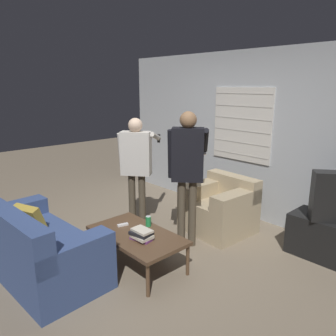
# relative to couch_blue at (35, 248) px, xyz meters

# --- Properties ---
(ground_plane) EXTENTS (16.00, 16.00, 0.00)m
(ground_plane) POSITION_rel_couch_blue_xyz_m (0.49, 1.13, -0.32)
(ground_plane) COLOR #7F705B
(wall_back) EXTENTS (5.20, 0.08, 2.55)m
(wall_back) POSITION_rel_couch_blue_xyz_m (0.48, 3.16, 0.96)
(wall_back) COLOR #ADB2B7
(wall_back) RESTS_ON ground_plane
(couch_blue) EXTENTS (1.71, 0.91, 0.84)m
(couch_blue) POSITION_rel_couch_blue_xyz_m (0.00, 0.00, 0.00)
(couch_blue) COLOR #384C7F
(couch_blue) RESTS_ON ground_plane
(armchair_beige) EXTENTS (0.91, 0.85, 0.77)m
(armchair_beige) POSITION_rel_couch_blue_xyz_m (0.65, 2.39, 0.01)
(armchair_beige) COLOR tan
(armchair_beige) RESTS_ON ground_plane
(coffee_table) EXTENTS (1.16, 0.64, 0.40)m
(coffee_table) POSITION_rel_couch_blue_xyz_m (0.60, 0.93, 0.04)
(coffee_table) COLOR brown
(coffee_table) RESTS_ON ground_plane
(tv_stand) EXTENTS (1.05, 0.47, 0.51)m
(tv_stand) POSITION_rel_couch_blue_xyz_m (2.12, 2.71, -0.07)
(tv_stand) COLOR black
(tv_stand) RESTS_ON ground_plane
(person_left_standing) EXTENTS (0.50, 0.82, 1.61)m
(person_left_standing) POSITION_rel_couch_blue_xyz_m (-0.23, 1.58, 0.69)
(person_left_standing) COLOR #4C4233
(person_left_standing) RESTS_ON ground_plane
(person_right_standing) EXTENTS (0.49, 0.79, 1.74)m
(person_right_standing) POSITION_rel_couch_blue_xyz_m (0.64, 1.72, 0.78)
(person_right_standing) COLOR #4C4233
(person_right_standing) RESTS_ON ground_plane
(book_stack) EXTENTS (0.26, 0.21, 0.12)m
(book_stack) POSITION_rel_couch_blue_xyz_m (0.76, 0.87, 0.14)
(book_stack) COLOR #75387F
(book_stack) RESTS_ON coffee_table
(soda_can) EXTENTS (0.07, 0.07, 0.13)m
(soda_can) POSITION_rel_couch_blue_xyz_m (0.54, 1.15, 0.14)
(soda_can) COLOR #238E47
(soda_can) RESTS_ON coffee_table
(spare_remote) EXTENTS (0.07, 0.14, 0.02)m
(spare_remote) POSITION_rel_couch_blue_xyz_m (0.32, 0.93, 0.09)
(spare_remote) COLOR white
(spare_remote) RESTS_ON coffee_table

